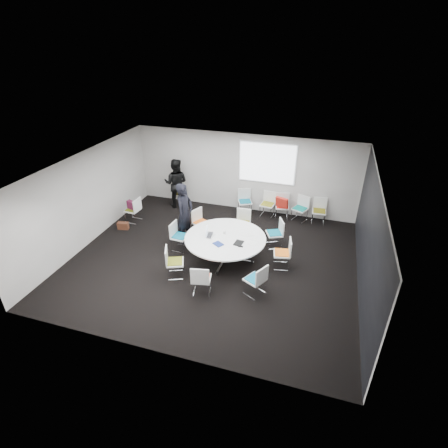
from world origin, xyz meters
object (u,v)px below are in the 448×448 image
(chair_ring_c, at_px, (242,228))
(chair_ring_f, at_px, (175,267))
(chair_ring_h, at_px, (255,285))
(chair_back_b, at_px, (267,209))
(chair_ring_d, at_px, (201,228))
(brown_bag, at_px, (123,226))
(maroon_bag, at_px, (132,205))
(chair_ring_b, at_px, (274,238))
(chair_person_back, at_px, (179,197))
(laptop, at_px, (211,235))
(conference_table, at_px, (225,243))
(chair_back_e, at_px, (319,216))
(chair_back_c, at_px, (282,211))
(chair_ring_a, at_px, (282,258))
(chair_ring_e, at_px, (180,241))
(chair_back_d, at_px, (300,213))
(person_main, at_px, (185,213))
(chair_spare_left, at_px, (134,214))
(person_back, at_px, (176,183))
(cup, at_px, (224,232))
(chair_back_a, at_px, (245,206))
(chair_ring_g, at_px, (201,284))

(chair_ring_c, height_order, chair_ring_f, same)
(chair_ring_h, bearing_deg, chair_back_b, 34.93)
(chair_ring_d, relative_size, brown_bag, 2.44)
(chair_ring_d, bearing_deg, maroon_bag, -68.85)
(chair_ring_b, distance_m, maroon_bag, 4.95)
(chair_ring_d, bearing_deg, chair_ring_c, 131.10)
(chair_person_back, distance_m, maroon_bag, 2.01)
(laptop, relative_size, brown_bag, 0.97)
(chair_ring_b, bearing_deg, chair_ring_h, 153.51)
(conference_table, relative_size, chair_ring_c, 2.61)
(chair_ring_c, relative_size, brown_bag, 2.44)
(chair_ring_c, distance_m, chair_back_e, 2.79)
(chair_ring_d, xyz_separation_m, brown_bag, (-2.64, -0.41, -0.16))
(chair_back_c, bearing_deg, chair_ring_d, 30.00)
(chair_ring_f, xyz_separation_m, chair_person_back, (-1.70, 4.15, 0.00))
(chair_ring_a, distance_m, chair_ring_b, 1.08)
(chair_ring_e, xyz_separation_m, chair_person_back, (-1.30, 2.89, 0.00))
(chair_ring_a, relative_size, chair_back_b, 1.00)
(chair_back_d, bearing_deg, chair_person_back, 23.61)
(conference_table, height_order, chair_person_back, chair_person_back)
(chair_person_back, bearing_deg, person_main, 101.28)
(chair_ring_a, bearing_deg, chair_ring_c, 36.84)
(chair_ring_b, distance_m, laptop, 2.05)
(chair_spare_left, bearing_deg, person_main, -102.56)
(chair_ring_a, xyz_separation_m, maroon_bag, (-5.32, 1.15, 0.34))
(chair_ring_h, height_order, person_back, person_back)
(chair_back_c, xyz_separation_m, cup, (-1.24, -2.84, 0.50))
(chair_back_b, height_order, chair_person_back, same)
(chair_ring_f, bearing_deg, chair_back_a, 145.38)
(chair_back_c, height_order, cup, chair_back_c)
(person_back, bearing_deg, laptop, 119.93)
(chair_ring_e, xyz_separation_m, chair_back_b, (2.10, 2.94, 0.00))
(chair_back_d, height_order, chair_back_e, same)
(chair_ring_e, relative_size, chair_spare_left, 1.00)
(chair_ring_e, distance_m, chair_spare_left, 2.51)
(chair_ring_a, height_order, brown_bag, chair_ring_a)
(chair_person_back, bearing_deg, chair_back_a, 163.44)
(chair_ring_c, distance_m, person_back, 3.27)
(chair_ring_d, bearing_deg, person_main, -11.62)
(chair_ring_b, distance_m, chair_ring_f, 3.22)
(chair_ring_g, height_order, chair_back_c, same)
(chair_ring_d, height_order, chair_back_c, same)
(chair_ring_b, relative_size, chair_back_d, 1.00)
(chair_ring_e, relative_size, laptop, 2.53)
(chair_ring_a, relative_size, cup, 9.78)
(chair_back_a, height_order, chair_back_d, same)
(chair_ring_g, bearing_deg, chair_ring_f, 141.88)
(laptop, bearing_deg, maroon_bag, 61.79)
(chair_ring_f, xyz_separation_m, chair_back_b, (1.70, 4.19, 0.00))
(chair_back_c, bearing_deg, chair_ring_c, 46.83)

